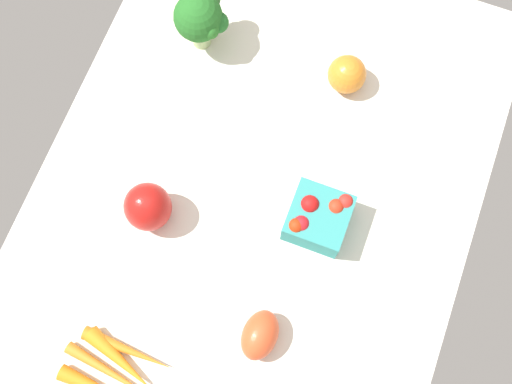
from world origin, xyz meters
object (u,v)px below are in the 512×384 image
Objects in this scene: roma_tomato at (260,335)px; heirloom_tomato_orange at (347,74)px; bell_pepper_red at (148,207)px; berry_basket at (318,217)px; carrot_bunch at (116,370)px; broccoli_head at (201,17)px.

heirloom_tomato_orange is (-48.99, -1.38, 0.61)cm from roma_tomato.
bell_pepper_red is 28.86cm from berry_basket.
carrot_bunch is 2.55× the size of heirloom_tomato_orange.
broccoli_head reaches higher than bell_pepper_red.
roma_tomato is at bearing 31.25° from broccoli_head.
carrot_bunch is at bearing -32.64° from berry_basket.
roma_tomato is at bearing -6.36° from berry_basket.
broccoli_head is at bearing -129.83° from berry_basket.
roma_tomato is 0.83× the size of berry_basket.
bell_pepper_red is 1.15× the size of roma_tomato.
berry_basket is 41.41cm from broccoli_head.
bell_pepper_red is at bearing -72.59° from berry_basket.
berry_basket is at bearing 7.93° from heirloom_tomato_orange.
bell_pepper_red reaches higher than berry_basket.
roma_tomato reaches higher than carrot_bunch.
broccoli_head is at bearing -173.34° from bell_pepper_red.
broccoli_head reaches higher than roma_tomato.
carrot_bunch is 2.15× the size of roma_tomato.
heirloom_tomato_orange is at bearing 146.53° from bell_pepper_red.
bell_pepper_red is 0.74× the size of broccoli_head.
bell_pepper_red reaches higher than heirloom_tomato_orange.
broccoli_head is (0.89, -27.81, 4.71)cm from heirloom_tomato_orange.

